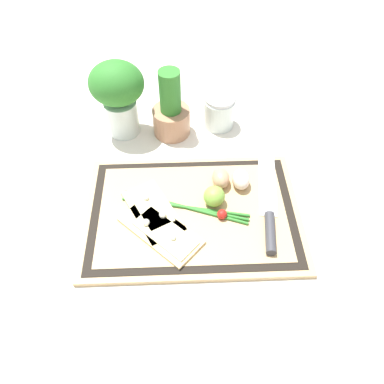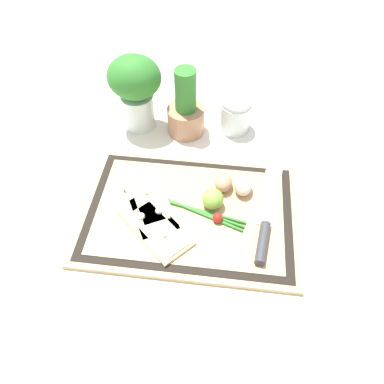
# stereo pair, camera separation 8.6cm
# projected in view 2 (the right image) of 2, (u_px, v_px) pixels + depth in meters

# --- Properties ---
(ground_plane) EXTENTS (6.00, 6.00, 0.00)m
(ground_plane) POSITION_uv_depth(u_px,v_px,m) (190.00, 215.00, 0.86)
(ground_plane) COLOR silver
(cutting_board) EXTENTS (0.49, 0.34, 0.02)m
(cutting_board) POSITION_uv_depth(u_px,v_px,m) (190.00, 213.00, 0.85)
(cutting_board) COLOR tan
(cutting_board) RESTS_ON ground_plane
(pizza_slice_near) EXTENTS (0.19, 0.19, 0.02)m
(pizza_slice_near) POSITION_uv_depth(u_px,v_px,m) (155.00, 227.00, 0.81)
(pizza_slice_near) COLOR #DBBC7F
(pizza_slice_near) RESTS_ON cutting_board
(pizza_slice_far) EXTENTS (0.15, 0.19, 0.02)m
(pizza_slice_far) POSITION_uv_depth(u_px,v_px,m) (151.00, 204.00, 0.85)
(pizza_slice_far) COLOR #DBBC7F
(pizza_slice_far) RESTS_ON cutting_board
(knife) EXTENTS (0.07, 0.32, 0.02)m
(knife) POSITION_uv_depth(u_px,v_px,m) (266.00, 223.00, 0.82)
(knife) COLOR silver
(knife) RESTS_ON cutting_board
(egg_brown) EXTENTS (0.04, 0.06, 0.04)m
(egg_brown) POSITION_uv_depth(u_px,v_px,m) (223.00, 182.00, 0.87)
(egg_brown) COLOR tan
(egg_brown) RESTS_ON cutting_board
(egg_pink) EXTENTS (0.04, 0.06, 0.04)m
(egg_pink) POSITION_uv_depth(u_px,v_px,m) (243.00, 185.00, 0.87)
(egg_pink) COLOR beige
(egg_pink) RESTS_ON cutting_board
(lime) EXTENTS (0.05, 0.05, 0.05)m
(lime) POSITION_uv_depth(u_px,v_px,m) (213.00, 199.00, 0.84)
(lime) COLOR #7FB742
(lime) RESTS_ON cutting_board
(cherry_tomato_red) EXTENTS (0.02, 0.02, 0.02)m
(cherry_tomato_red) POSITION_uv_depth(u_px,v_px,m) (218.00, 218.00, 0.82)
(cherry_tomato_red) COLOR red
(cherry_tomato_red) RESTS_ON cutting_board
(scallion_bunch) EXTENTS (0.29, 0.11, 0.01)m
(scallion_bunch) POSITION_uv_depth(u_px,v_px,m) (183.00, 206.00, 0.85)
(scallion_bunch) COLOR #2D7528
(scallion_bunch) RESTS_ON cutting_board
(herb_pot) EXTENTS (0.10, 0.10, 0.19)m
(herb_pot) POSITION_uv_depth(u_px,v_px,m) (186.00, 111.00, 0.99)
(herb_pot) COLOR #AD7A5B
(herb_pot) RESTS_ON ground_plane
(sauce_jar) EXTENTS (0.09, 0.09, 0.09)m
(sauce_jar) POSITION_uv_depth(u_px,v_px,m) (235.00, 116.00, 1.02)
(sauce_jar) COLOR silver
(sauce_jar) RESTS_ON ground_plane
(herb_glass) EXTENTS (0.14, 0.12, 0.21)m
(herb_glass) POSITION_uv_depth(u_px,v_px,m) (135.00, 87.00, 0.96)
(herb_glass) COLOR silver
(herb_glass) RESTS_ON ground_plane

